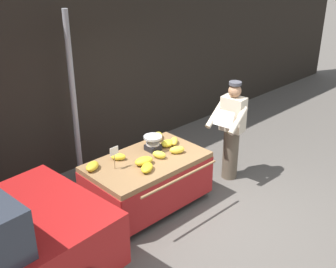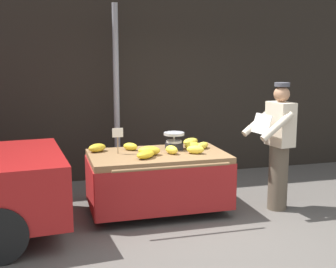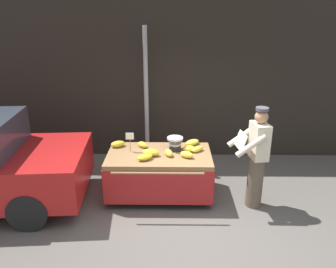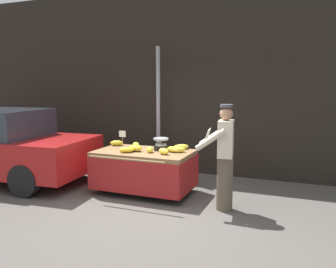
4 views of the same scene
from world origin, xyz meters
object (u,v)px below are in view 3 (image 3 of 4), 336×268
banana_bunch_2 (189,149)px  banana_bunch_1 (143,145)px  street_pole (146,99)px  banana_bunch_0 (192,142)px  price_sign (130,138)px  vendor_person (256,158)px  banana_bunch_3 (187,155)px  banana_bunch_6 (169,153)px  banana_bunch_7 (118,144)px  banana_bunch_8 (197,149)px  banana_bunch_4 (145,157)px  banana_cart (159,165)px  weighing_scale (175,144)px  banana_bunch_5 (151,152)px

banana_bunch_2 → banana_bunch_1: bearing=168.3°
street_pole → banana_bunch_0: 1.44m
price_sign → vendor_person: (2.09, -0.42, -0.18)m
street_pole → banana_bunch_3: street_pole is taller
price_sign → banana_bunch_6: 0.72m
street_pole → banana_bunch_7: street_pole is taller
banana_bunch_6 → banana_bunch_8: 0.53m
banana_bunch_3 → banana_bunch_4: (-0.68, -0.10, -0.01)m
banana_bunch_4 → banana_bunch_6: bearing=23.4°
banana_bunch_0 → banana_bunch_6: (-0.42, -0.50, 0.01)m
banana_cart → banana_bunch_6: bearing=-29.5°
banana_bunch_2 → price_sign: bearing=-179.5°
banana_cart → vendor_person: size_ratio=1.05×
banana_bunch_1 → banana_bunch_7: (-0.44, 0.02, 0.00)m
banana_bunch_0 → banana_bunch_4: 1.05m
banana_cart → weighing_scale: (0.27, 0.17, 0.33)m
price_sign → banana_bunch_4: price_sign is taller
vendor_person → banana_bunch_1: bearing=162.5°
banana_bunch_3 → banana_bunch_5: 0.60m
price_sign → street_pole: bearing=81.3°
banana_bunch_1 → banana_bunch_6: banana_bunch_6 is taller
banana_bunch_0 → banana_bunch_5: size_ratio=1.05×
banana_bunch_3 → banana_bunch_4: bearing=-172.0°
price_sign → banana_bunch_4: bearing=-51.5°
banana_cart → banana_bunch_8: (0.66, 0.10, 0.26)m
banana_bunch_6 → banana_bunch_7: size_ratio=0.80×
weighing_scale → banana_bunch_7: bearing=172.8°
vendor_person → banana_bunch_0: bearing=143.9°
vendor_person → banana_bunch_7: bearing=165.3°
weighing_scale → price_sign: (-0.78, -0.07, 0.13)m
street_pole → weighing_scale: size_ratio=10.15×
vendor_person → banana_cart: bearing=168.7°
weighing_scale → banana_bunch_2: 0.26m
banana_bunch_5 → banana_bunch_7: banana_bunch_5 is taller
price_sign → banana_bunch_5: bearing=-27.3°
banana_bunch_3 → banana_bunch_7: size_ratio=0.89×
banana_bunch_0 → banana_bunch_4: banana_bunch_4 is taller
banana_bunch_4 → banana_bunch_5: bearing=62.6°
street_pole → vendor_person: size_ratio=1.66×
banana_bunch_2 → weighing_scale: bearing=166.5°
banana_bunch_0 → banana_bunch_6: banana_bunch_6 is taller
banana_cart → weighing_scale: weighing_scale is taller
banana_bunch_0 → weighing_scale: bearing=-142.7°
banana_bunch_2 → banana_bunch_7: size_ratio=0.84×
banana_bunch_5 → banana_bunch_7: bearing=147.8°
banana_bunch_5 → price_sign: bearing=152.7°
banana_cart → banana_bunch_4: size_ratio=6.74×
weighing_scale → banana_bunch_6: bearing=-112.8°
banana_bunch_3 → banana_bunch_8: size_ratio=0.92×
banana_bunch_3 → weighing_scale: bearing=120.2°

